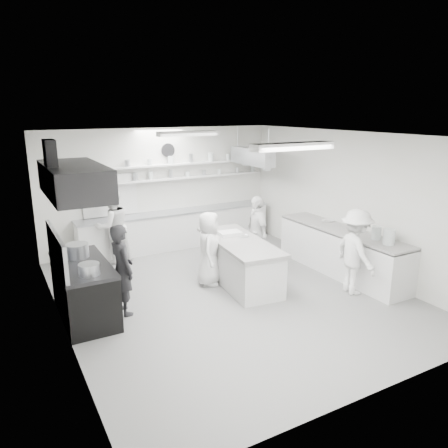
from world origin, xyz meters
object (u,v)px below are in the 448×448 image
back_counter (178,229)px  cook_stove (122,270)px  right_counter (341,252)px  cook_back (113,226)px  stove (84,291)px  prep_island (239,263)px

back_counter → cook_stove: size_ratio=3.14×
right_counter → cook_back: 5.10m
back_counter → stove: bearing=-136.0°
prep_island → cook_back: (-1.90, 2.43, 0.43)m
back_counter → prep_island: bearing=-86.5°
prep_island → cook_stove: size_ratio=1.44×
cook_stove → cook_back: bearing=-20.2°
stove → prep_island: bearing=0.1°
back_counter → right_counter: (2.35, -3.40, 0.01)m
stove → cook_back: size_ratio=1.05×
cook_back → right_counter: bearing=136.6°
right_counter → cook_stove: (-4.64, 0.39, 0.33)m
right_counter → cook_back: size_ratio=1.93×
stove → cook_back: 2.74m
cook_stove → stove: bearing=62.9°
prep_island → cook_back: 3.12m
cook_back → stove: bearing=57.8°
back_counter → right_counter: 4.13m
back_counter → prep_island: 2.80m
prep_island → cook_back: bearing=133.6°
back_counter → cook_back: 1.81m
cook_stove → back_counter: bearing=-45.6°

